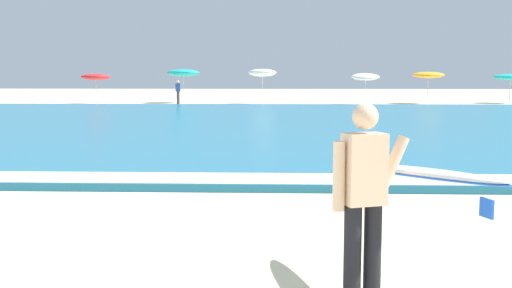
# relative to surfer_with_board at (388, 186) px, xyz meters

# --- Properties ---
(sea) EXTENTS (120.00, 28.00, 0.14)m
(sea) POSITION_rel_surfer_with_board_xyz_m (-2.86, 18.85, -0.96)
(sea) COLOR teal
(sea) RESTS_ON ground
(surf_foam) EXTENTS (120.00, 1.13, 0.01)m
(surf_foam) POSITION_rel_surfer_with_board_xyz_m (-2.86, 5.45, -0.88)
(surf_foam) COLOR white
(surf_foam) RESTS_ON sea
(surfer_with_board) EXTENTS (1.27, 2.39, 1.73)m
(surfer_with_board) POSITION_rel_surfer_with_board_xyz_m (0.00, 0.00, 0.00)
(surfer_with_board) COLOR black
(surfer_with_board) RESTS_ON ground
(beach_umbrella_0) EXTENTS (1.92, 1.93, 2.06)m
(beach_umbrella_0) POSITION_rel_surfer_with_board_xyz_m (-13.19, 35.27, 0.79)
(beach_umbrella_0) COLOR beige
(beach_umbrella_0) RESTS_ON ground
(beach_umbrella_1) EXTENTS (2.24, 2.26, 2.38)m
(beach_umbrella_1) POSITION_rel_surfer_with_board_xyz_m (-7.61, 37.21, 1.06)
(beach_umbrella_1) COLOR beige
(beach_umbrella_1) RESTS_ON ground
(beach_umbrella_2) EXTENTS (1.85, 1.88, 2.39)m
(beach_umbrella_2) POSITION_rel_surfer_with_board_xyz_m (-2.05, 35.70, 1.06)
(beach_umbrella_2) COLOR beige
(beach_umbrella_2) RESTS_ON ground
(beach_umbrella_3) EXTENTS (1.83, 1.86, 2.13)m
(beach_umbrella_3) POSITION_rel_surfer_with_board_xyz_m (4.75, 35.35, 0.79)
(beach_umbrella_3) COLOR beige
(beach_umbrella_3) RESTS_ON ground
(beach_umbrella_4) EXTENTS (2.14, 2.15, 2.18)m
(beach_umbrella_4) POSITION_rel_surfer_with_board_xyz_m (9.22, 36.86, 0.91)
(beach_umbrella_4) COLOR beige
(beach_umbrella_4) RESTS_ON ground
(beach_umbrella_5) EXTENTS (2.27, 2.27, 2.02)m
(beach_umbrella_5) POSITION_rel_surfer_with_board_xyz_m (14.98, 37.53, 0.77)
(beach_umbrella_5) COLOR beige
(beach_umbrella_5) RESTS_ON ground
(beachgoer_near_row_left) EXTENTS (0.32, 0.20, 1.58)m
(beachgoer_near_row_left) POSITION_rel_surfer_with_board_xyz_m (-7.70, 35.49, -0.18)
(beachgoer_near_row_left) COLOR #383842
(beachgoer_near_row_left) RESTS_ON ground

